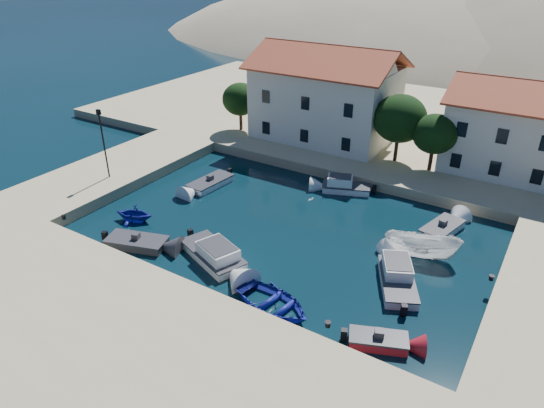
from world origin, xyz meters
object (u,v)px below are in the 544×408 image
at_px(cabin_cruiser_south, 213,252).
at_px(cabin_cruiser_east, 398,279).
at_px(building_left, 326,92).
at_px(rowboat_south, 273,307).
at_px(building_mid, 510,125).
at_px(boat_east, 420,257).
at_px(lamppost, 103,137).

xyz_separation_m(cabin_cruiser_south, cabin_cruiser_east, (11.97, 3.88, 0.00)).
relative_size(building_left, rowboat_south, 2.89).
xyz_separation_m(building_mid, cabin_cruiser_east, (-2.41, -21.30, -4.75)).
distance_m(cabin_cruiser_east, boat_east, 4.02).
height_order(lamppost, boat_east, lamppost).
distance_m(building_mid, cabin_cruiser_south, 29.39).
bearing_deg(building_left, cabin_cruiser_south, -81.50).
relative_size(building_mid, boat_east, 2.02).
bearing_deg(cabin_cruiser_east, lamppost, 63.01).
relative_size(building_left, cabin_cruiser_east, 2.70).
bearing_deg(rowboat_south, building_mid, -6.91).
xyz_separation_m(building_left, lamppost, (-11.50, -20.00, -1.18)).
distance_m(cabin_cruiser_south, rowboat_south, 6.78).
xyz_separation_m(lamppost, rowboat_south, (21.50, -6.41, -4.75)).
bearing_deg(cabin_cruiser_east, boat_east, -30.85).
relative_size(lamppost, boat_east, 1.20).
xyz_separation_m(building_mid, cabin_cruiser_south, (-14.39, -25.18, -4.75)).
bearing_deg(building_left, boat_east, -45.75).
bearing_deg(rowboat_south, lamppost, 82.75).
relative_size(rowboat_south, cabin_cruiser_east, 0.93).
bearing_deg(cabin_cruiser_south, cabin_cruiser_east, 38.89).
bearing_deg(building_left, cabin_cruiser_east, -52.49).
bearing_deg(rowboat_south, boat_east, -20.96).
bearing_deg(boat_east, cabin_cruiser_south, 107.26).
relative_size(building_mid, cabin_cruiser_south, 1.77).
xyz_separation_m(building_mid, boat_east, (-2.10, -17.32, -5.22)).
relative_size(building_mid, rowboat_south, 2.06).
height_order(building_left, lamppost, building_left).
bearing_deg(boat_east, building_mid, -22.26).
xyz_separation_m(building_left, cabin_cruiser_south, (3.61, -24.18, -5.46)).
bearing_deg(rowboat_south, cabin_cruiser_south, 80.10).
bearing_deg(cabin_cruiser_south, rowboat_south, 1.70).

